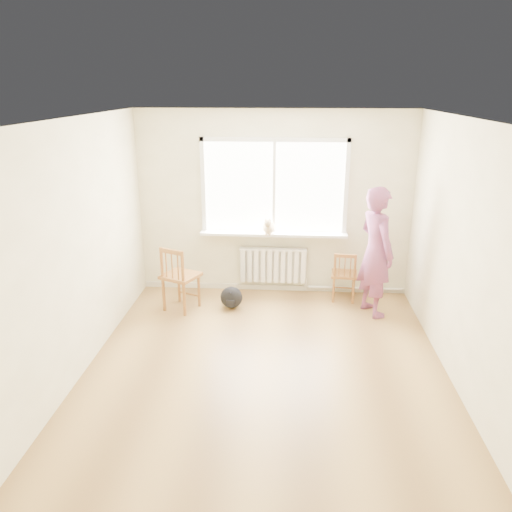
% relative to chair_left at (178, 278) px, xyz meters
% --- Properties ---
extents(floor, '(4.50, 4.50, 0.00)m').
position_rel_chair_left_xyz_m(floor, '(1.28, -1.43, -0.47)').
color(floor, '#A87F44').
rests_on(floor, ground).
extents(ceiling, '(4.50, 4.50, 0.00)m').
position_rel_chair_left_xyz_m(ceiling, '(1.28, -1.43, 2.23)').
color(ceiling, white).
rests_on(ceiling, back_wall).
extents(back_wall, '(4.00, 0.01, 2.70)m').
position_rel_chair_left_xyz_m(back_wall, '(1.28, 0.82, 0.88)').
color(back_wall, '#F0E7C0').
rests_on(back_wall, ground).
extents(window, '(2.12, 0.05, 1.42)m').
position_rel_chair_left_xyz_m(window, '(1.28, 0.80, 1.19)').
color(window, white).
rests_on(window, back_wall).
extents(windowsill, '(2.15, 0.22, 0.04)m').
position_rel_chair_left_xyz_m(windowsill, '(1.28, 0.71, 0.46)').
color(windowsill, white).
rests_on(windowsill, back_wall).
extents(radiator, '(1.00, 0.12, 0.55)m').
position_rel_chair_left_xyz_m(radiator, '(1.28, 0.73, -0.03)').
color(radiator, white).
rests_on(radiator, back_wall).
extents(heating_pipe, '(1.40, 0.04, 0.04)m').
position_rel_chair_left_xyz_m(heating_pipe, '(2.53, 0.76, -0.39)').
color(heating_pipe, silver).
rests_on(heating_pipe, back_wall).
extents(baseboard, '(4.00, 0.03, 0.08)m').
position_rel_chair_left_xyz_m(baseboard, '(1.28, 0.81, -0.43)').
color(baseboard, beige).
rests_on(baseboard, ground).
extents(chair_left, '(0.60, 0.59, 0.93)m').
position_rel_chair_left_xyz_m(chair_left, '(0.00, 0.00, 0.00)').
color(chair_left, olive).
rests_on(chair_left, floor).
extents(chair_right, '(0.40, 0.39, 0.75)m').
position_rel_chair_left_xyz_m(chair_right, '(2.32, 0.48, -0.09)').
color(chair_right, olive).
rests_on(chair_right, floor).
extents(person, '(0.66, 0.77, 1.78)m').
position_rel_chair_left_xyz_m(person, '(2.68, 0.09, 0.42)').
color(person, '#CD446E').
rests_on(person, floor).
extents(cat, '(0.19, 0.40, 0.27)m').
position_rel_chair_left_xyz_m(cat, '(1.22, 0.63, 0.59)').
color(cat, beige).
rests_on(cat, windowsill).
extents(backpack, '(0.32, 0.25, 0.31)m').
position_rel_chair_left_xyz_m(backpack, '(0.72, 0.12, -0.31)').
color(backpack, black).
rests_on(backpack, floor).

